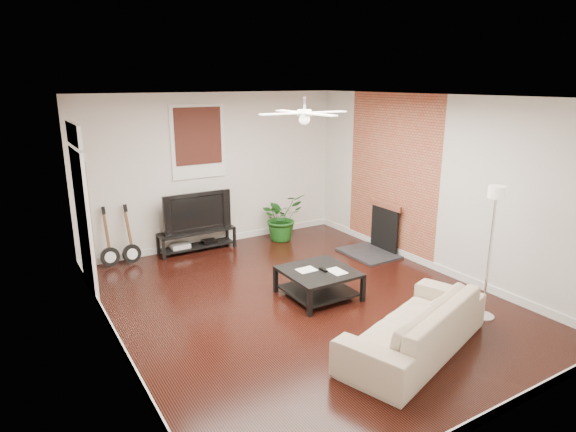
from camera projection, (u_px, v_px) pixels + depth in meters
name	position (u px, v px, depth m)	size (l,w,h in m)	color
room	(304.00, 205.00, 6.51)	(5.01, 6.01, 2.81)	black
brick_accent	(391.00, 175.00, 8.58)	(0.02, 2.20, 2.80)	#AE5238
fireplace	(376.00, 228.00, 8.68)	(0.80, 1.10, 0.92)	black
window_back	(198.00, 142.00, 8.66)	(1.00, 0.06, 1.30)	black
door_left	(83.00, 209.00, 6.88)	(0.08, 1.00, 2.50)	white
tv_stand	(197.00, 240.00, 8.88)	(1.38, 0.37, 0.39)	black
tv	(195.00, 211.00, 8.75)	(1.24, 0.16, 0.71)	black
coffee_table	(318.00, 283.00, 6.98)	(0.95, 0.95, 0.40)	black
sofa	(415.00, 324.00, 5.57)	(2.17, 0.85, 0.63)	beige
floor_lamp	(490.00, 254.00, 6.17)	(0.29, 0.29, 1.77)	white
potted_plant	(282.00, 217.00, 9.43)	(0.82, 0.71, 0.91)	#195618
guitar_left	(108.00, 238.00, 8.00)	(0.31, 0.22, 1.01)	black
guitar_right	(130.00, 235.00, 8.15)	(0.31, 0.22, 1.01)	black
ceiling_fan	(304.00, 113.00, 6.19)	(1.24, 1.24, 0.32)	white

